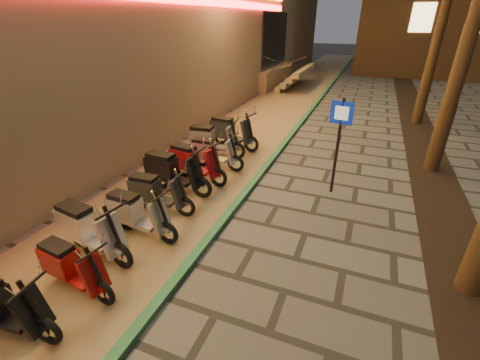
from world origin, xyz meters
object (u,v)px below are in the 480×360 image
at_px(pedestrian_sign, 339,134).
at_px(scooter_5, 70,266).
at_px(scooter_8, 155,192).
at_px(scooter_12, 210,140).
at_px(scooter_9, 171,171).
at_px(scooter_10, 192,162).
at_px(scooter_13, 229,131).
at_px(scooter_11, 211,152).
at_px(scooter_6, 87,229).
at_px(scooter_7, 135,213).

xyz_separation_m(pedestrian_sign, scooter_5, (-3.43, -4.89, -1.08)).
bearing_deg(scooter_5, scooter_8, 100.01).
bearing_deg(scooter_5, scooter_12, 100.76).
distance_m(pedestrian_sign, scooter_8, 4.45).
height_order(scooter_9, scooter_10, scooter_9).
relative_size(scooter_9, scooter_10, 1.04).
distance_m(scooter_8, scooter_10, 1.71).
distance_m(pedestrian_sign, scooter_13, 4.28).
height_order(scooter_8, scooter_13, scooter_13).
height_order(pedestrian_sign, scooter_5, pedestrian_sign).
bearing_deg(scooter_11, scooter_5, -91.09).
bearing_deg(scooter_9, scooter_6, -89.72).
bearing_deg(scooter_10, scooter_13, 100.16).
relative_size(pedestrian_sign, scooter_11, 1.48).
relative_size(scooter_7, scooter_11, 1.00).
bearing_deg(scooter_6, scooter_7, 70.88).
bearing_deg(scooter_10, scooter_11, 90.50).
relative_size(scooter_11, scooter_13, 0.87).
height_order(pedestrian_sign, scooter_7, pedestrian_sign).
bearing_deg(scooter_13, scooter_12, -91.00).
xyz_separation_m(scooter_6, scooter_8, (0.26, 1.69, -0.05)).
distance_m(pedestrian_sign, scooter_11, 3.63).
relative_size(pedestrian_sign, scooter_6, 1.36).
relative_size(scooter_8, scooter_9, 0.87).
distance_m(scooter_6, scooter_13, 6.06).
relative_size(scooter_7, scooter_12, 0.88).
distance_m(pedestrian_sign, scooter_12, 4.12).
height_order(pedestrian_sign, scooter_13, pedestrian_sign).
distance_m(scooter_7, scooter_8, 0.90).
xyz_separation_m(scooter_7, scooter_8, (-0.16, 0.88, -0.01)).
distance_m(scooter_7, scooter_12, 4.28).
bearing_deg(scooter_5, scooter_10, 98.55).
height_order(pedestrian_sign, scooter_8, pedestrian_sign).
xyz_separation_m(scooter_11, scooter_12, (-0.41, 0.78, 0.06)).
relative_size(scooter_6, scooter_13, 0.95).
relative_size(scooter_8, scooter_10, 0.90).
distance_m(scooter_10, scooter_12, 1.69).
height_order(pedestrian_sign, scooter_9, pedestrian_sign).
distance_m(pedestrian_sign, scooter_9, 4.15).
relative_size(scooter_6, scooter_8, 1.11).
relative_size(scooter_6, scooter_10, 1.00).
distance_m(scooter_12, scooter_13, 1.01).
relative_size(pedestrian_sign, scooter_7, 1.49).
bearing_deg(scooter_12, scooter_10, -87.24).
xyz_separation_m(scooter_6, scooter_11, (0.37, 4.28, -0.04)).
relative_size(scooter_9, scooter_11, 1.13).
distance_m(scooter_7, scooter_11, 3.48).
bearing_deg(scooter_5, scooter_11, 96.80).
xyz_separation_m(scooter_5, scooter_7, (0.00, 1.60, 0.04)).
bearing_deg(scooter_10, scooter_8, -81.53).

